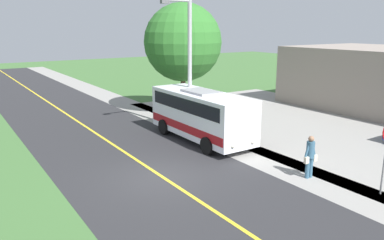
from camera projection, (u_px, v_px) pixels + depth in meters
name	position (u px, v px, depth m)	size (l,w,h in m)	color
ground_plane	(162.00, 177.00, 16.13)	(120.00, 120.00, 0.00)	#3D6633
road_surface	(162.00, 177.00, 16.13)	(8.00, 100.00, 0.01)	#28282B
sidewalk	(253.00, 154.00, 18.92)	(2.40, 100.00, 0.01)	gray
road_centre_line	(162.00, 176.00, 16.13)	(0.16, 100.00, 0.00)	gold
shuttle_bus_front	(201.00, 113.00, 20.96)	(2.55, 7.17, 2.82)	white
pedestrian_with_bags	(310.00, 155.00, 15.80)	(0.72, 0.34, 1.83)	#335972
street_light_pole	(188.00, 60.00, 22.12)	(1.97, 0.24, 7.76)	#9E9EA3
tree_curbside	(183.00, 42.00, 26.96)	(5.55, 5.55, 7.89)	#4C3826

